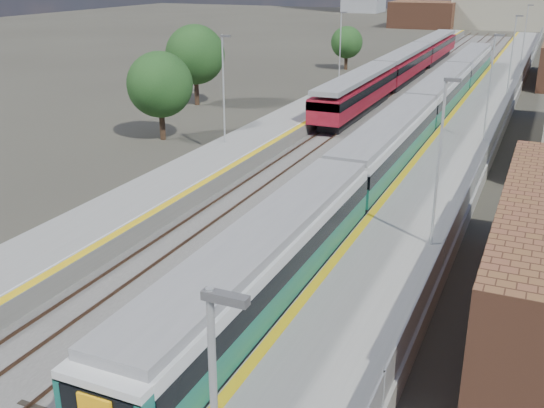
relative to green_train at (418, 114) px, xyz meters
The scene contains 10 objects.
ground 6.81m from the green_train, 103.42° to the left, with size 320.00×320.00×0.00m, color #47443A.
ballast_bed 9.79m from the green_train, 113.11° to the left, with size 10.50×155.00×0.06m, color #565451.
tracks 11.12m from the green_train, 106.76° to the left, with size 8.96×160.00×0.17m.
platform_right 9.69m from the green_train, 66.70° to the left, with size 4.70×155.00×8.52m.
platform_left 13.82m from the green_train, 140.23° to the left, with size 4.30×155.00×8.52m.
green_train is the anchor object (origin of this frame).
red_train 27.37m from the green_train, 104.82° to the left, with size 2.83×57.47×3.58m.
tree_a 19.98m from the green_train, 157.97° to the right, with size 5.06×5.06×6.85m.
tree_b 23.56m from the green_train, 166.63° to the left, with size 5.70×5.70×7.72m.
tree_c 37.21m from the green_train, 116.02° to the left, with size 4.13×4.13×5.60m.
Camera 1 is at (10.60, -4.91, 12.74)m, focal length 42.00 mm.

